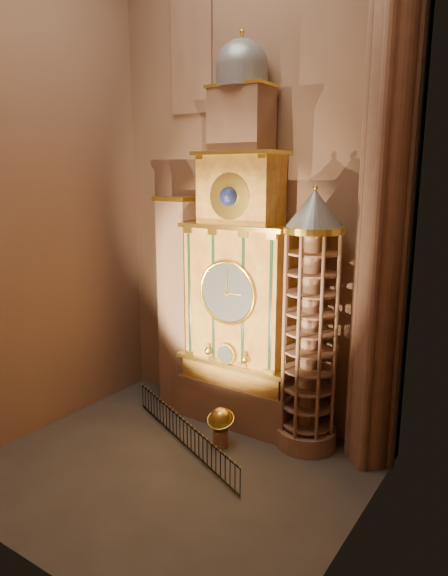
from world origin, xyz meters
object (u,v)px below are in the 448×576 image
Objects in this scene: stair_turret at (310,325)px; celestial_globe at (221,423)px; portrait_tower at (180,303)px; iron_railing at (184,432)px; astronomical_clock at (240,280)px.

stair_turret reaches higher than celestial_globe.
portrait_tower is 6.18m from celestial_globe.
celestial_globe is at bearing -144.82° from stair_turret.
stair_turret is 5.58m from celestial_globe.
stair_turret is at bearing -2.33° from portrait_tower.
portrait_tower reaches higher than iron_railing.
stair_turret is at bearing 35.18° from celestial_globe.
astronomical_clock reaches higher than portrait_tower.
iron_railing is (-1.29, -0.87, -0.40)m from celestial_globe.
astronomical_clock is 1.64× the size of portrait_tower.
celestial_globe is at bearing -76.82° from astronomical_clock.
iron_railing is at bearing -145.14° from stair_turret.
celestial_globe is (-2.95, -2.08, -4.25)m from stair_turret.
stair_turret reaches higher than portrait_tower.
astronomical_clock is at bearing 175.70° from stair_turret.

